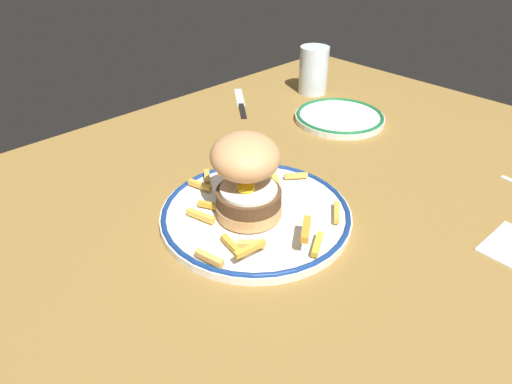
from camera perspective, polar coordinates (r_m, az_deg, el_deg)
The scene contains 7 objects.
ground_plane at distance 68.89cm, azimuth -1.09°, elevation -3.98°, with size 143.89×91.07×4.00cm, color olive.
dinner_plate at distance 66.13cm, azimuth -0.00°, elevation -2.72°, with size 28.21×28.21×1.60cm.
burger at distance 62.01cm, azimuth -1.18°, elevation 2.11°, with size 13.28×13.58×12.23cm.
fries_pile at distance 66.03cm, azimuth -0.66°, elevation -1.26°, with size 25.44×26.37×2.94cm.
water_glass at distance 111.38cm, azimuth 7.33°, elevation 14.79°, with size 6.86×6.86×10.98cm.
side_plate at distance 97.97cm, azimuth 10.62°, elevation 9.40°, with size 18.91×18.91×1.60cm.
knife at distance 104.18cm, azimuth -1.90°, elevation 11.10°, with size 12.14×15.20×0.70cm.
Camera 1 is at (-36.92, -40.34, 39.90)cm, focal length 31.32 mm.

